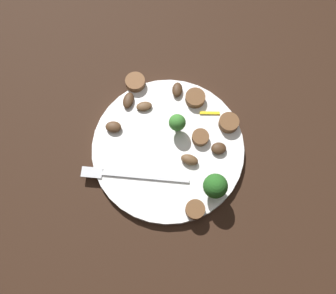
% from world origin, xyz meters
% --- Properties ---
extents(ground_plane, '(1.40, 1.40, 0.00)m').
position_xyz_m(ground_plane, '(0.00, 0.00, 0.00)').
color(ground_plane, black).
extents(plate, '(0.26, 0.26, 0.01)m').
position_xyz_m(plate, '(0.00, 0.00, 0.01)').
color(plate, white).
rests_on(plate, ground_plane).
extents(fork, '(0.17, 0.07, 0.00)m').
position_xyz_m(fork, '(0.04, 0.08, 0.02)').
color(fork, silver).
rests_on(fork, plate).
extents(broccoli_floret_0, '(0.03, 0.03, 0.04)m').
position_xyz_m(broccoli_floret_0, '(0.00, -0.04, 0.04)').
color(broccoli_floret_0, '#408630').
rests_on(broccoli_floret_0, plate).
extents(broccoli_floret_1, '(0.04, 0.04, 0.05)m').
position_xyz_m(broccoli_floret_1, '(-0.10, 0.04, 0.04)').
color(broccoli_floret_1, '#296420').
rests_on(broccoli_floret_1, plate).
extents(sausage_slice_0, '(0.05, 0.05, 0.01)m').
position_xyz_m(sausage_slice_0, '(0.10, -0.09, 0.02)').
color(sausage_slice_0, brown).
rests_on(sausage_slice_0, plate).
extents(sausage_slice_1, '(0.04, 0.04, 0.02)m').
position_xyz_m(sausage_slice_1, '(-0.08, -0.08, 0.02)').
color(sausage_slice_1, brown).
rests_on(sausage_slice_1, plate).
extents(sausage_slice_2, '(0.04, 0.04, 0.01)m').
position_xyz_m(sausage_slice_2, '(-0.08, 0.08, 0.02)').
color(sausage_slice_2, brown).
rests_on(sausage_slice_2, plate).
extents(sausage_slice_3, '(0.05, 0.05, 0.01)m').
position_xyz_m(sausage_slice_3, '(-0.01, -0.10, 0.02)').
color(sausage_slice_3, brown).
rests_on(sausage_slice_3, plate).
extents(sausage_slice_4, '(0.04, 0.04, 0.01)m').
position_xyz_m(sausage_slice_4, '(-0.04, -0.04, 0.02)').
color(sausage_slice_4, brown).
rests_on(sausage_slice_4, plate).
extents(mushroom_0, '(0.03, 0.03, 0.01)m').
position_xyz_m(mushroom_0, '(0.07, -0.05, 0.02)').
color(mushroom_0, brown).
rests_on(mushroom_0, plate).
extents(mushroom_1, '(0.03, 0.03, 0.01)m').
position_xyz_m(mushroom_1, '(0.03, -0.10, 0.02)').
color(mushroom_1, '#422B19').
rests_on(mushroom_1, plate).
extents(mushroom_2, '(0.03, 0.03, 0.01)m').
position_xyz_m(mushroom_2, '(0.10, -0.05, 0.02)').
color(mushroom_2, '#422B19').
rests_on(mushroom_2, plate).
extents(mushroom_3, '(0.03, 0.02, 0.01)m').
position_xyz_m(mushroom_3, '(-0.04, 0.01, 0.02)').
color(mushroom_3, brown).
rests_on(mushroom_3, plate).
extents(mushroom_4, '(0.03, 0.03, 0.01)m').
position_xyz_m(mushroom_4, '(0.10, 0.01, 0.02)').
color(mushroom_4, '#4C331E').
rests_on(mushroom_4, plate).
extents(mushroom_5, '(0.03, 0.03, 0.01)m').
position_xyz_m(mushroom_5, '(-0.08, -0.03, 0.02)').
color(mushroom_5, '#422B19').
rests_on(mushroom_5, plate).
extents(pepper_strip_1, '(0.03, 0.02, 0.00)m').
position_xyz_m(pepper_strip_1, '(-0.04, -0.09, 0.02)').
color(pepper_strip_1, yellow).
rests_on(pepper_strip_1, plate).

